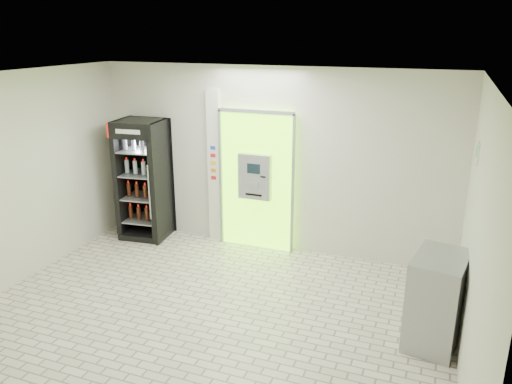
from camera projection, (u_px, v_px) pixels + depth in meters
The scene contains 7 objects.
ground at pixel (205, 320), 6.34m from camera, with size 6.00×6.00×0.00m, color beige.
room_shell at pixel (200, 182), 5.77m from camera, with size 6.00×6.00×6.00m.
atm_assembly at pixel (257, 180), 8.19m from camera, with size 1.30×0.24×2.33m.
pillar at pixel (215, 167), 8.45m from camera, with size 0.22×0.11×2.60m.
beverage_cooler at pixel (144, 182), 8.69m from camera, with size 0.85×0.79×2.08m.
steel_cabinet at pixel (436, 300), 5.74m from camera, with size 0.69×0.91×1.10m.
exit_sign at pixel (478, 153), 5.92m from camera, with size 0.02×0.22×0.26m.
Camera 1 is at (2.57, -4.93, 3.51)m, focal length 35.00 mm.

